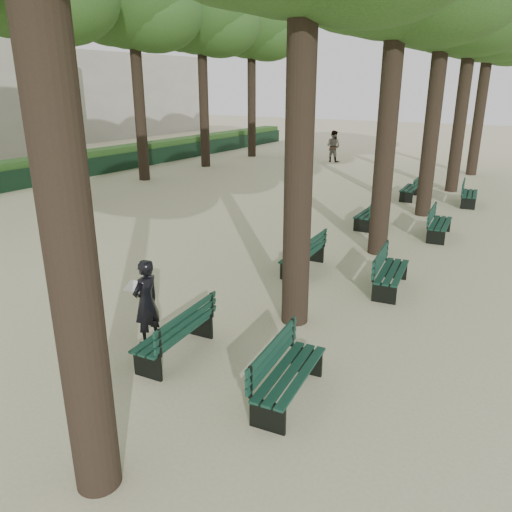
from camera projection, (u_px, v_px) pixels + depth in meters
The scene contains 19 objects.
ground at pixel (130, 369), 8.25m from camera, with size 120.00×120.00×0.00m, color beige.
tree_central_5 at pixel (493, 13), 23.55m from camera, with size 6.00×6.00×9.95m.
tree_far_4 at pixel (201, 10), 26.04m from camera, with size 6.00×6.00×10.45m.
tree_far_5 at pixel (251, 20), 30.07m from camera, with size 6.00×6.00×10.45m.
bench_left_0 at pixel (176, 341), 8.57m from camera, with size 0.74×1.85×0.92m.
bench_left_1 at pixel (303, 260), 12.51m from camera, with size 0.69×1.83×0.92m.
bench_left_2 at pixel (369, 218), 16.47m from camera, with size 0.63×1.82×0.92m.
bench_left_3 at pixel (410, 192), 20.42m from camera, with size 0.70×1.84×0.92m.
bench_right_0 at pixel (289, 383), 7.36m from camera, with size 0.77×1.85×0.92m.
bench_right_1 at pixel (391, 279), 11.32m from camera, with size 0.81×1.86×0.92m.
bench_right_2 at pixel (439, 229), 15.24m from camera, with size 0.75×1.85×0.92m.
bench_right_3 at pixel (469, 198), 19.37m from camera, with size 0.80×1.86×0.92m.
man_with_map at pixel (146, 302), 8.83m from camera, with size 0.60×0.65×1.59m.
pedestrian_d at pixel (385, 143), 32.08m from camera, with size 0.87×0.36×1.79m, color #262628.
pedestrian_a at pixel (333, 146), 30.06m from camera, with size 0.91×0.37×1.86m, color #262628.
pedestrian_e at pixel (292, 146), 31.78m from camera, with size 1.43×0.31×1.54m, color #262628.
fence at pixel (70, 171), 24.39m from camera, with size 0.08×42.00×0.90m, color black.
hedge at pixel (60, 167), 24.68m from camera, with size 1.20×42.00×1.20m, color #214819.
building_far at pixel (104, 95), 47.61m from camera, with size 12.00×16.00×7.00m, color #B7B2A3.
Camera 1 is at (5.54, -5.04, 4.45)m, focal length 35.00 mm.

